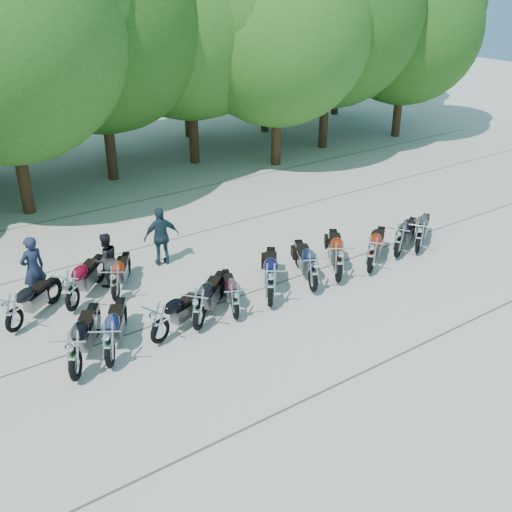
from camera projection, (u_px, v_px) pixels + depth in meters
ground at (288, 313)px, 15.90m from camera, size 90.00×90.00×0.00m
tree_4 at (96, 14)px, 22.93m from camera, size 9.13×9.13×11.20m
tree_5 at (188, 11)px, 25.12m from camera, size 9.04×9.04×11.10m
tree_6 at (278, 31)px, 25.20m from camera, size 8.00×8.00×9.82m
tree_7 at (329, 11)px, 27.52m from camera, size 8.79×8.79×10.79m
tree_8 at (406, 28)px, 29.86m from camera, size 7.53×7.53×9.25m
tree_12 at (97, 30)px, 26.47m from camera, size 7.88×7.88×9.67m
tree_13 at (184, 16)px, 29.57m from camera, size 8.31×8.31×10.20m
tree_14 at (265, 19)px, 30.68m from camera, size 8.02×8.02×9.84m
motorcycle_0 at (74, 355)px, 13.03m from camera, size 2.02×2.51×1.41m
motorcycle_1 at (109, 344)px, 13.48m from camera, size 1.85×2.38×1.33m
motorcycle_2 at (159, 323)px, 14.35m from camera, size 2.30×1.45×1.25m
motorcycle_3 at (198, 309)px, 14.86m from camera, size 2.23×2.07×1.32m
motorcycle_4 at (235, 301)px, 15.36m from camera, size 1.36×2.11×1.15m
motorcycle_5 at (271, 284)px, 15.87m from camera, size 2.15×2.53×1.45m
motorcycle_6 at (313, 272)px, 16.60m from camera, size 1.69×2.48×1.36m
motorcycle_7 at (339, 261)px, 17.09m from camera, size 2.14×2.52×1.44m
motorcycle_8 at (372, 254)px, 17.61m from camera, size 2.36×1.99×1.35m
motorcycle_9 at (399, 240)px, 18.56m from camera, size 2.34×1.70×1.29m
motorcycle_10 at (419, 236)px, 18.85m from camera, size 2.24×1.82×1.27m
motorcycle_11 at (13, 312)px, 14.79m from camera, size 2.16×1.88×1.25m
motorcycle_12 at (71, 290)px, 15.67m from camera, size 2.21×2.25×1.37m
motorcycle_13 at (115, 283)px, 16.17m from camera, size 1.74×2.15×1.21m
rider_0 at (33, 269)px, 16.16m from camera, size 0.78×0.61×1.89m
rider_1 at (106, 260)px, 16.97m from camera, size 0.86×0.72×1.61m
rider_2 at (162, 237)px, 18.13m from camera, size 1.15×0.64×1.85m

